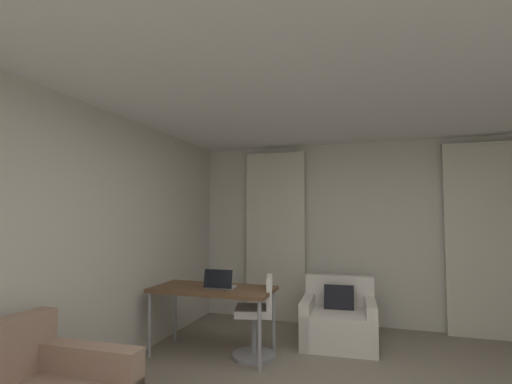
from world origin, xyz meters
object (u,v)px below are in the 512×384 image
armchair (339,321)px  laptop (220,284)px  desk_chair (258,321)px  desk (213,293)px

armchair → laptop: 1.55m
armchair → desk_chair: (-0.81, -0.72, 0.13)m
armchair → laptop: (-1.22, -0.81, 0.52)m
desk → desk_chair: (0.51, 0.07, -0.28)m
desk_chair → armchair: bearing=41.5°
laptop → desk_chair: bearing=12.9°
armchair → desk: bearing=-149.3°
desk → laptop: size_ratio=4.04×
desk → laptop: 0.15m
armchair → desk_chair: desk_chair is taller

